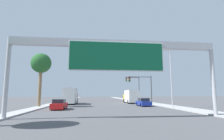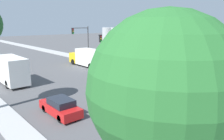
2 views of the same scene
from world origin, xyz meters
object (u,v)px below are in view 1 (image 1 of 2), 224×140
(sign_gantry, at_px, (117,53))
(traffic_light_near_intersection, at_px, (143,85))
(street_lamp_right, at_px, (170,73))
(truck_box_secondary, at_px, (131,97))
(car_mid_left, at_px, (59,105))
(car_near_right, at_px, (143,102))
(palm_tree_background, at_px, (41,64))
(truck_box_primary, at_px, (71,96))
(traffic_light_mid_block, at_px, (135,85))

(sign_gantry, height_order, traffic_light_near_intersection, sign_gantry)
(sign_gantry, relative_size, street_lamp_right, 2.13)
(truck_box_secondary, bearing_deg, car_mid_left, -131.32)
(traffic_light_near_intersection, relative_size, street_lamp_right, 0.65)
(sign_gantry, distance_m, street_lamp_right, 14.60)
(car_near_right, relative_size, truck_box_secondary, 0.55)
(palm_tree_background, bearing_deg, street_lamp_right, -10.88)
(truck_box_secondary, distance_m, street_lamp_right, 16.02)
(truck_box_primary, bearing_deg, sign_gantry, -73.23)
(truck_box_primary, relative_size, palm_tree_background, 0.97)
(car_near_right, distance_m, street_lamp_right, 7.45)
(sign_gantry, distance_m, truck_box_secondary, 27.05)
(car_near_right, distance_m, truck_box_primary, 16.14)
(car_near_right, bearing_deg, palm_tree_background, -177.97)
(sign_gantry, relative_size, traffic_light_mid_block, 2.91)
(sign_gantry, relative_size, traffic_light_near_intersection, 3.30)
(car_near_right, relative_size, truck_box_primary, 0.51)
(car_near_right, height_order, traffic_light_near_intersection, traffic_light_near_intersection)
(traffic_light_near_intersection, bearing_deg, street_lamp_right, -80.71)
(truck_box_secondary, bearing_deg, traffic_light_near_intersection, -74.62)
(traffic_light_near_intersection, bearing_deg, truck_box_primary, 168.66)
(traffic_light_near_intersection, distance_m, street_lamp_right, 9.82)
(traffic_light_mid_block, xyz_separation_m, street_lamp_right, (0.99, -19.60, 0.89))
(palm_tree_background, xyz_separation_m, street_lamp_right, (21.37, -4.11, -1.83))
(car_near_right, distance_m, traffic_light_mid_block, 15.51)
(truck_box_primary, bearing_deg, traffic_light_near_intersection, -11.34)
(traffic_light_mid_block, bearing_deg, traffic_light_near_intersection, -93.35)
(sign_gantry, xyz_separation_m, car_near_right, (7.00, 15.27, -5.47))
(truck_box_primary, bearing_deg, traffic_light_mid_block, 23.11)
(car_mid_left, relative_size, street_lamp_right, 0.47)
(sign_gantry, bearing_deg, traffic_light_mid_block, 73.14)
(car_near_right, bearing_deg, traffic_light_near_intersection, 72.35)
(palm_tree_background, bearing_deg, car_mid_left, -48.53)
(truck_box_primary, height_order, palm_tree_background, palm_tree_background)
(car_near_right, bearing_deg, truck_box_secondary, 90.00)
(car_mid_left, bearing_deg, palm_tree_background, 131.47)
(traffic_light_near_intersection, relative_size, palm_tree_background, 0.67)
(car_mid_left, height_order, truck_box_secondary, truck_box_secondary)
(car_near_right, height_order, palm_tree_background, palm_tree_background)
(sign_gantry, distance_m, traffic_light_mid_block, 31.51)
(car_mid_left, height_order, traffic_light_near_intersection, traffic_light_near_intersection)
(car_mid_left, relative_size, traffic_light_near_intersection, 0.73)
(sign_gantry, bearing_deg, palm_tree_background, 127.59)
(sign_gantry, distance_m, traffic_light_near_intersection, 21.94)
(sign_gantry, height_order, palm_tree_background, palm_tree_background)
(traffic_light_near_intersection, bearing_deg, truck_box_secondary, 105.38)
(sign_gantry, relative_size, car_mid_left, 4.54)
(sign_gantry, xyz_separation_m, traffic_light_near_intersection, (8.54, 20.12, -1.95))
(sign_gantry, xyz_separation_m, palm_tree_background, (-11.25, 14.62, 1.17))
(traffic_light_near_intersection, xyz_separation_m, palm_tree_background, (-19.80, -5.50, 3.12))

